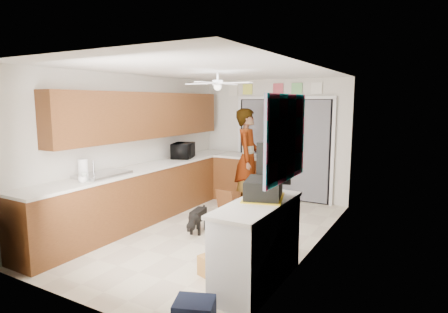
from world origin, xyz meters
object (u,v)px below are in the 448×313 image
at_px(suitcase, 264,189).
at_px(dog, 198,219).
at_px(paper_towel_roll, 83,169).
at_px(cardboard_box, 217,267).
at_px(man, 248,158).
at_px(navy_crate, 194,312).
at_px(microwave, 183,151).
at_px(cup, 82,179).

relative_size(suitcase, dog, 0.99).
height_order(paper_towel_roll, suitcase, paper_towel_roll).
distance_m(cardboard_box, man, 3.13).
distance_m(suitcase, navy_crate, 1.54).
xyz_separation_m(cardboard_box, navy_crate, (0.30, -0.90, -0.01)).
height_order(navy_crate, dog, dog).
xyz_separation_m(paper_towel_roll, cardboard_box, (2.22, 0.01, -0.97)).
bearing_deg(cardboard_box, navy_crate, -71.86).
bearing_deg(dog, microwave, 122.16).
height_order(cup, dog, cup).
bearing_deg(man, cup, 145.21).
relative_size(paper_towel_roll, man, 0.15).
xyz_separation_m(paper_towel_roll, suitcase, (2.66, 0.31, -0.04)).
height_order(paper_towel_roll, dog, paper_towel_roll).
bearing_deg(suitcase, navy_crate, -113.38).
bearing_deg(man, navy_crate, -176.60).
relative_size(cup, suitcase, 0.22).
xyz_separation_m(microwave, navy_crate, (2.47, -3.26, -0.98)).
height_order(cup, navy_crate, cup).
bearing_deg(microwave, cardboard_box, -158.46).
bearing_deg(cup, microwave, 92.87).
height_order(microwave, suitcase, microwave).
distance_m(microwave, dog, 1.87).
bearing_deg(cardboard_box, man, 109.50).
relative_size(cardboard_box, navy_crate, 1.06).
relative_size(microwave, dog, 1.02).
relative_size(microwave, cardboard_box, 1.38).
relative_size(cup, cardboard_box, 0.29).
bearing_deg(cup, cardboard_box, 4.63).
height_order(man, dog, man).
height_order(suitcase, cardboard_box, suitcase).
height_order(paper_towel_roll, man, man).
xyz_separation_m(cup, suitcase, (2.49, 0.47, 0.07)).
xyz_separation_m(cup, cardboard_box, (2.05, 0.17, -0.86)).
xyz_separation_m(cup, navy_crate, (2.34, -0.74, -0.87)).
distance_m(cup, paper_towel_roll, 0.26).
xyz_separation_m(cup, dog, (1.02, 1.32, -0.78)).
bearing_deg(microwave, dog, -157.49).
relative_size(microwave, cup, 4.70).
distance_m(microwave, cup, 2.52).
bearing_deg(microwave, navy_crate, -164.02).
relative_size(cup, dog, 0.22).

